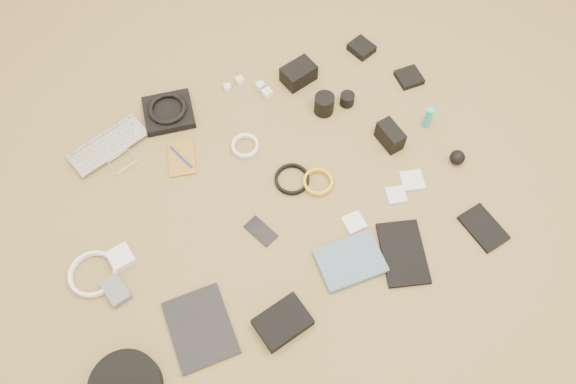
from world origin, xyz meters
name	(u,v)px	position (x,y,z in m)	size (l,w,h in m)	color
laptop	(115,153)	(-0.45, 0.38, 0.01)	(0.29, 0.20, 0.02)	silver
headphone_pouch	(169,112)	(-0.21, 0.47, 0.02)	(0.18, 0.17, 0.03)	black
headphones	(167,108)	(-0.21, 0.47, 0.04)	(0.14, 0.14, 0.02)	black
charger_a	(227,88)	(0.03, 0.49, 0.01)	(0.03, 0.03, 0.02)	silver
charger_b	(240,81)	(0.09, 0.50, 0.01)	(0.03, 0.03, 0.03)	silver
charger_c	(260,86)	(0.15, 0.44, 0.01)	(0.03, 0.03, 0.03)	silver
charger_d	(267,93)	(0.16, 0.40, 0.02)	(0.03, 0.03, 0.03)	silver
dslr_camera	(299,74)	(0.30, 0.42, 0.04)	(0.12, 0.09, 0.07)	black
lens_pouch	(361,48)	(0.60, 0.45, 0.02)	(0.08, 0.09, 0.03)	black
notebook_olive	(181,158)	(-0.23, 0.27, 0.00)	(0.09, 0.15, 0.01)	olive
pen_blue	(181,157)	(-0.23, 0.27, 0.01)	(0.01, 0.01, 0.12)	#1522AD
cable_white_a	(245,147)	(-0.01, 0.21, 0.01)	(0.10, 0.10, 0.01)	white
lens_a	(324,104)	(0.33, 0.24, 0.04)	(0.07, 0.07, 0.08)	black
lens_b	(347,99)	(0.42, 0.24, 0.02)	(0.05, 0.05, 0.05)	black
card_reader	(409,77)	(0.70, 0.24, 0.01)	(0.09, 0.09, 0.02)	black
power_brick	(121,257)	(-0.54, -0.02, 0.02)	(0.07, 0.07, 0.03)	silver
cable_white_b	(94,275)	(-0.64, -0.04, 0.01)	(0.16, 0.16, 0.01)	white
cable_black	(292,180)	(0.09, 0.02, 0.01)	(0.12, 0.12, 0.01)	black
cable_yellow	(318,183)	(0.17, -0.03, 0.01)	(0.11, 0.11, 0.01)	gold
flash	(390,136)	(0.48, 0.02, 0.04)	(0.06, 0.11, 0.08)	black
lens_cleaner	(428,118)	(0.64, 0.03, 0.05)	(0.03, 0.03, 0.10)	#1BAEB3
battery_charger	(116,290)	(-0.59, -0.12, 0.01)	(0.06, 0.10, 0.03)	#5A5A5F
tablet	(200,328)	(-0.39, -0.34, 0.01)	(0.18, 0.24, 0.01)	black
phone	(261,231)	(-0.09, -0.12, 0.00)	(0.06, 0.11, 0.01)	black
filter_case_left	(354,222)	(0.21, -0.22, 0.00)	(0.07, 0.07, 0.01)	silver
filter_case_mid	(396,195)	(0.39, -0.19, 0.00)	(0.06, 0.06, 0.01)	silver
filter_case_right	(412,180)	(0.47, -0.16, 0.01)	(0.08, 0.08, 0.01)	silver
air_blower	(457,157)	(0.66, -0.15, 0.03)	(0.05, 0.05, 0.05)	black
drive_case	(283,322)	(-0.15, -0.43, 0.02)	(0.16, 0.11, 0.04)	black
paperback	(360,282)	(0.13, -0.42, 0.01)	(0.16, 0.21, 0.02)	#455F75
notebook_black_a	(403,253)	(0.31, -0.39, 0.01)	(0.14, 0.23, 0.02)	black
notebook_black_b	(483,228)	(0.60, -0.42, 0.01)	(0.10, 0.16, 0.01)	black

